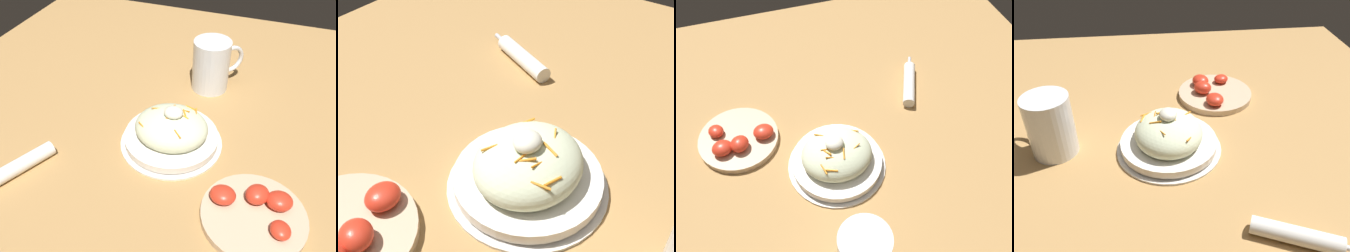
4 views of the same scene
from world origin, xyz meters
TOP-DOWN VIEW (x-y plane):
  - ground_plane at (0.00, 0.00)m, footprint 1.43×1.43m
  - salad_plate at (-0.01, 0.03)m, footprint 0.24×0.24m
  - napkin_roll at (0.26, 0.22)m, footprint 0.10×0.18m
  - tomato_plate at (-0.23, 0.17)m, footprint 0.20×0.20m

SIDE VIEW (x-z plane):
  - ground_plane at x=0.00m, z-range 0.00..0.00m
  - tomato_plate at x=-0.23m, z-range -0.01..0.04m
  - napkin_roll at x=0.26m, z-range 0.00..0.03m
  - salad_plate at x=-0.01m, z-range -0.02..0.09m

